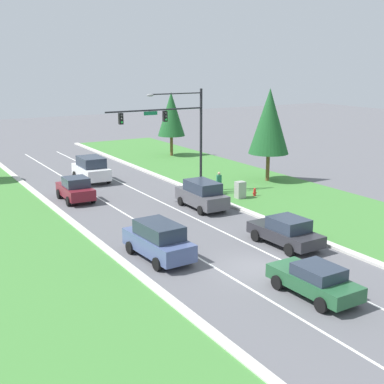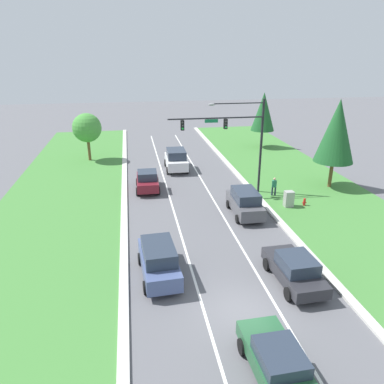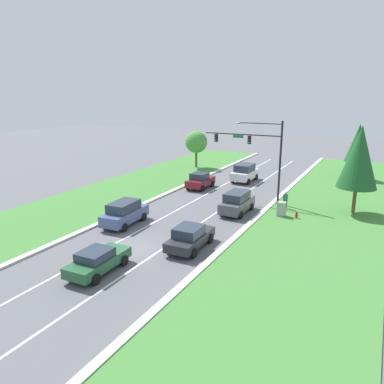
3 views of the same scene
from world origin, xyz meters
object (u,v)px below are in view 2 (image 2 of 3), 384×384
at_px(white_suv, 176,159).
at_px(conifer_far_right_tree, 337,131).
at_px(burgundy_sedan, 147,181).
at_px(utility_cabinet, 289,199).
at_px(traffic_signal_mast, 236,133).
at_px(fire_hydrant, 304,202).
at_px(pedestrian, 274,186).
at_px(conifer_near_right_tree, 263,112).
at_px(forest_sedan, 277,362).
at_px(graphite_suv, 245,202).
at_px(oak_near_left_tree, 87,128).
at_px(charcoal_sedan, 295,269).
at_px(slate_blue_suv, 159,260).

xyz_separation_m(white_suv, conifer_far_right_tree, (13.24, -7.77, 4.12)).
relative_size(burgundy_sedan, utility_cabinet, 3.06).
relative_size(traffic_signal_mast, fire_hydrant, 11.67).
height_order(pedestrian, conifer_near_right_tree, conifer_near_right_tree).
height_order(traffic_signal_mast, utility_cabinet, traffic_signal_mast).
bearing_deg(fire_hydrant, forest_sedan, -118.52).
bearing_deg(graphite_suv, burgundy_sedan, 137.58).
distance_m(fire_hydrant, oak_near_left_tree, 24.95).
relative_size(traffic_signal_mast, utility_cabinet, 6.02).
bearing_deg(pedestrian, charcoal_sedan, 88.39).
xyz_separation_m(slate_blue_suv, conifer_far_right_tree, (16.70, 11.90, 4.21)).
relative_size(conifer_near_right_tree, conifer_far_right_tree, 0.87).
bearing_deg(oak_near_left_tree, conifer_far_right_tree, -29.56).
height_order(conifer_near_right_tree, conifer_far_right_tree, conifer_far_right_tree).
bearing_deg(fire_hydrant, conifer_far_right_tree, 41.90).
height_order(white_suv, charcoal_sedan, white_suv).
bearing_deg(conifer_near_right_tree, slate_blue_suv, -119.60).
bearing_deg(conifer_far_right_tree, burgundy_sedan, 173.02).
xyz_separation_m(conifer_near_right_tree, oak_near_left_tree, (-21.38, -2.64, -0.85)).
xyz_separation_m(burgundy_sedan, conifer_near_right_tree, (15.40, 13.40, 3.71)).
bearing_deg(forest_sedan, slate_blue_suv, 114.81).
relative_size(conifer_near_right_tree, oak_near_left_tree, 1.30).
height_order(charcoal_sedan, utility_cabinet, charcoal_sedan).
relative_size(white_suv, burgundy_sedan, 1.13).
distance_m(pedestrian, conifer_near_right_tree, 17.76).
xyz_separation_m(charcoal_sedan, conifer_near_right_tree, (8.38, 29.18, 3.78)).
distance_m(charcoal_sedan, pedestrian, 12.99).
relative_size(graphite_suv, utility_cabinet, 3.39).
xyz_separation_m(traffic_signal_mast, slate_blue_suv, (-7.53, -11.74, -4.41)).
bearing_deg(forest_sedan, utility_cabinet, 63.68).
bearing_deg(oak_near_left_tree, conifer_near_right_tree, 7.03).
xyz_separation_m(white_suv, slate_blue_suv, (-3.46, -19.67, -0.09)).
xyz_separation_m(pedestrian, conifer_far_right_tree, (5.90, 1.29, 4.30)).
bearing_deg(charcoal_sedan, conifer_far_right_tree, 53.28).
relative_size(pedestrian, fire_hydrant, 2.41).
xyz_separation_m(burgundy_sedan, utility_cabinet, (10.95, -5.82, -0.23)).
relative_size(utility_cabinet, conifer_far_right_tree, 0.17).
bearing_deg(oak_near_left_tree, utility_cabinet, -44.39).
bearing_deg(traffic_signal_mast, conifer_far_right_tree, 1.01).
bearing_deg(slate_blue_suv, charcoal_sedan, -17.90).
bearing_deg(conifer_near_right_tree, burgundy_sedan, -138.96).
height_order(graphite_suv, fire_hydrant, graphite_suv).
distance_m(slate_blue_suv, conifer_near_right_tree, 31.64).
bearing_deg(conifer_near_right_tree, pedestrian, -105.81).
distance_m(slate_blue_suv, utility_cabinet, 13.74).
height_order(charcoal_sedan, conifer_near_right_tree, conifer_near_right_tree).
bearing_deg(forest_sedan, fire_hydrant, 59.70).
xyz_separation_m(pedestrian, conifer_near_right_tree, (4.73, 16.72, 3.69)).
height_order(fire_hydrant, oak_near_left_tree, oak_near_left_tree).
xyz_separation_m(forest_sedan, burgundy_sedan, (-3.73, 21.64, 0.13)).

